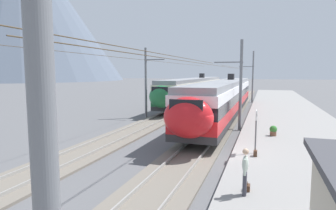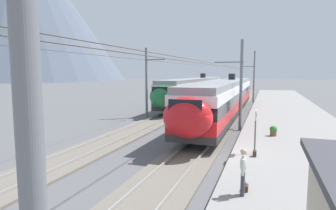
% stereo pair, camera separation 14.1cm
% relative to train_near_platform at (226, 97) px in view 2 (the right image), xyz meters
% --- Properties ---
extents(ground_plane, '(400.00, 400.00, 0.00)m').
position_rel_train_near_platform_xyz_m(ground_plane, '(-14.20, -1.45, -2.23)').
color(ground_plane, '#565659').
extents(platform_slab, '(120.00, 8.02, 0.37)m').
position_rel_train_near_platform_xyz_m(platform_slab, '(-14.20, -6.28, -2.05)').
color(platform_slab, gray).
rests_on(platform_slab, ground).
extents(track_near, '(120.00, 3.00, 0.28)m').
position_rel_train_near_platform_xyz_m(track_near, '(-14.20, 0.00, -2.16)').
color(track_near, '#6B6359').
rests_on(track_near, ground).
extents(track_far, '(120.00, 3.00, 0.28)m').
position_rel_train_near_platform_xyz_m(track_far, '(-14.20, 5.96, -2.16)').
color(track_far, '#6B6359').
rests_on(track_far, ground).
extents(train_near_platform, '(31.36, 3.03, 4.27)m').
position_rel_train_near_platform_xyz_m(train_near_platform, '(0.00, 0.00, 0.00)').
color(train_near_platform, '#2D2D30').
rests_on(train_near_platform, track_near).
extents(train_far_track, '(30.43, 2.85, 4.27)m').
position_rel_train_near_platform_xyz_m(train_far_track, '(11.70, 5.96, -0.00)').
color(train_far_track, '#2D2D30').
rests_on(train_far_track, track_far).
extents(catenary_mast_west, '(40.25, 2.30, 7.49)m').
position_rel_train_near_platform_xyz_m(catenary_mast_west, '(-27.68, -1.86, 1.69)').
color(catenary_mast_west, slate).
rests_on(catenary_mast_west, ground).
extents(catenary_mast_mid, '(40.25, 2.30, 7.28)m').
position_rel_train_near_platform_xyz_m(catenary_mast_mid, '(-6.04, -1.85, 1.58)').
color(catenary_mast_mid, slate).
rests_on(catenary_mast_mid, ground).
extents(catenary_mast_east, '(40.25, 2.30, 8.00)m').
position_rel_train_near_platform_xyz_m(catenary_mast_east, '(17.13, -1.87, 1.90)').
color(catenary_mast_east, slate).
rests_on(catenary_mast_east, ground).
extents(catenary_mast_far_side, '(40.25, 2.21, 7.21)m').
position_rel_train_near_platform_xyz_m(catenary_mast_far_side, '(-2.24, 7.72, 1.60)').
color(catenary_mast_far_side, slate).
rests_on(catenary_mast_far_side, ground).
extents(platform_sign, '(0.70, 0.08, 2.33)m').
position_rel_train_near_platform_xyz_m(platform_sign, '(-13.95, -3.47, -0.16)').
color(platform_sign, '#59595B').
rests_on(platform_sign, platform_slab).
extents(passenger_walking, '(0.53, 0.22, 1.69)m').
position_rel_train_near_platform_xyz_m(passenger_walking, '(-19.58, -3.29, -0.92)').
color(passenger_walking, '#383842').
rests_on(passenger_walking, platform_slab).
extents(handbag_beside_passenger, '(0.32, 0.18, 0.35)m').
position_rel_train_near_platform_xyz_m(handbag_beside_passenger, '(-19.14, -3.37, -1.75)').
color(handbag_beside_passenger, '#472D1E').
rests_on(handbag_beside_passenger, platform_slab).
extents(handbag_near_sign, '(0.32, 0.18, 0.43)m').
position_rel_train_near_platform_xyz_m(handbag_near_sign, '(-14.50, -3.49, -1.71)').
color(handbag_near_sign, '#472D1E').
rests_on(handbag_near_sign, platform_slab).
extents(potted_plant_platform_edge, '(0.50, 0.50, 0.70)m').
position_rel_train_near_platform_xyz_m(potted_plant_platform_edge, '(-9.05, -4.50, -1.48)').
color(potted_plant_platform_edge, brown).
rests_on(potted_plant_platform_edge, platform_slab).
extents(mountain_right_ridge, '(124.18, 124.18, 93.28)m').
position_rel_train_near_platform_xyz_m(mountain_right_ridge, '(112.17, 140.00, 44.41)').
color(mountain_right_ridge, '#515B6B').
rests_on(mountain_right_ridge, ground).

